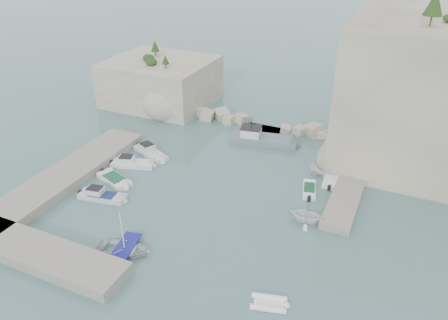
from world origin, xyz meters
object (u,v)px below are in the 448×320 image
at_px(motorboat_d, 103,199).
at_px(motorboat_c, 115,181).
at_px(motorboat_a, 151,155).
at_px(tender_east_c, 332,179).
at_px(tender_east_b, 309,192).
at_px(tender_east_d, 326,176).
at_px(rowboat, 125,252).
at_px(work_boat, 264,142).
at_px(motorboat_b, 133,166).
at_px(tender_east_a, 306,222).
at_px(inflatable_dinghy, 269,305).

xyz_separation_m(motorboat_d, motorboat_c, (-1.03, 3.46, 0.00)).
height_order(motorboat_a, tender_east_c, motorboat_a).
height_order(tender_east_b, tender_east_d, tender_east_d).
xyz_separation_m(rowboat, tender_east_c, (14.47, 20.66, 0.00)).
xyz_separation_m(motorboat_d, work_boat, (11.28, 20.21, 0.00)).
bearing_deg(tender_east_b, motorboat_d, 104.21).
relative_size(motorboat_b, motorboat_d, 0.99).
distance_m(motorboat_d, tender_east_a, 21.92).
xyz_separation_m(motorboat_a, tender_east_d, (21.87, 4.29, 0.00)).
relative_size(motorboat_d, inflatable_dinghy, 1.85).
bearing_deg(motorboat_d, motorboat_a, 84.04).
relative_size(motorboat_b, rowboat, 1.15).
distance_m(motorboat_d, motorboat_c, 3.61).
height_order(tender_east_a, tender_east_d, tender_east_a).
xyz_separation_m(motorboat_a, tender_east_b, (20.90, -0.02, 0.00)).
bearing_deg(motorboat_a, tender_east_c, 33.45).
relative_size(motorboat_c, rowboat, 1.06).
bearing_deg(tender_east_d, work_boat, 53.12).
bearing_deg(rowboat, motorboat_b, 20.75).
distance_m(tender_east_a, tender_east_c, 9.25).
bearing_deg(tender_east_a, tender_east_c, -7.27).
bearing_deg(work_boat, motorboat_b, -143.87).
height_order(motorboat_d, tender_east_b, motorboat_d).
relative_size(tender_east_a, work_boat, 0.38).
height_order(motorboat_c, motorboat_a, motorboat_a).
relative_size(motorboat_c, tender_east_c, 0.98).
distance_m(inflatable_dinghy, tender_east_a, 11.83).
relative_size(motorboat_d, tender_east_c, 1.08).
bearing_deg(tender_east_a, inflatable_dinghy, 177.38).
bearing_deg(motorboat_a, work_boat, 62.33).
distance_m(tender_east_b, tender_east_d, 4.41).
bearing_deg(motorboat_a, rowboat, -40.00).
height_order(motorboat_b, rowboat, motorboat_b).
bearing_deg(tender_east_d, tender_east_c, -135.38).
height_order(motorboat_b, tender_east_b, motorboat_b).
height_order(motorboat_b, motorboat_a, same).
xyz_separation_m(motorboat_b, tender_east_c, (23.09, 7.02, 0.00)).
relative_size(rowboat, tender_east_d, 1.15).
relative_size(motorboat_d, tender_east_a, 1.52).
xyz_separation_m(motorboat_a, rowboat, (8.20, -16.96, 0.00)).
height_order(motorboat_b, tender_east_d, tender_east_d).
xyz_separation_m(inflatable_dinghy, tender_east_b, (-1.36, 17.35, 0.00)).
xyz_separation_m(tender_east_c, work_boat, (-10.62, 5.77, 0.00)).
bearing_deg(motorboat_b, motorboat_c, -106.95).
bearing_deg(motorboat_d, motorboat_c, 96.43).
bearing_deg(motorboat_c, tender_east_c, 45.50).
height_order(motorboat_d, tender_east_a, tender_east_a).
bearing_deg(motorboat_a, motorboat_b, -72.93).
xyz_separation_m(tender_east_a, tender_east_d, (-0.20, 9.82, 0.00)).
xyz_separation_m(motorboat_c, inflatable_dinghy, (22.51, -10.08, 0.00)).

